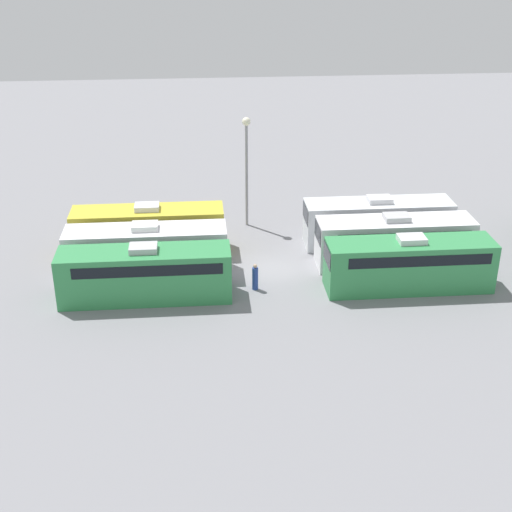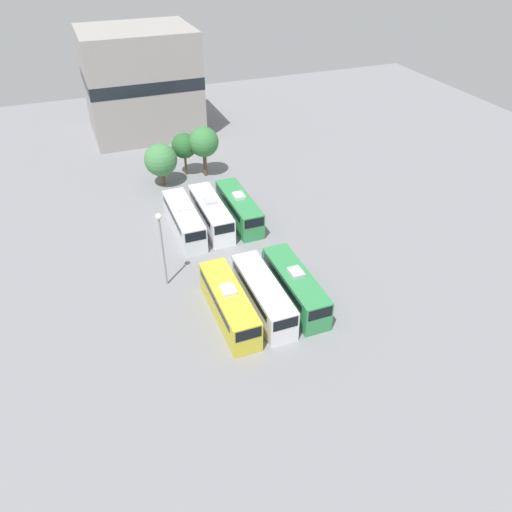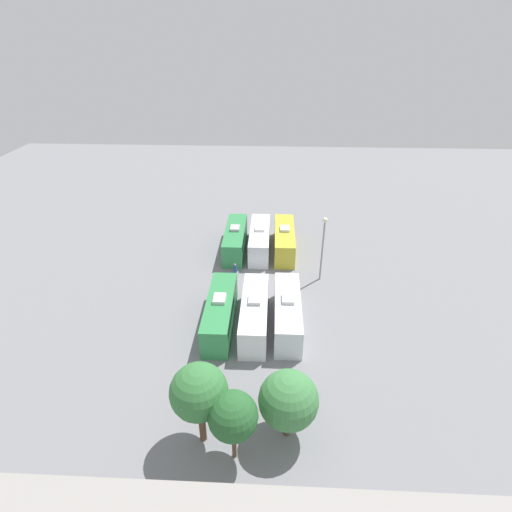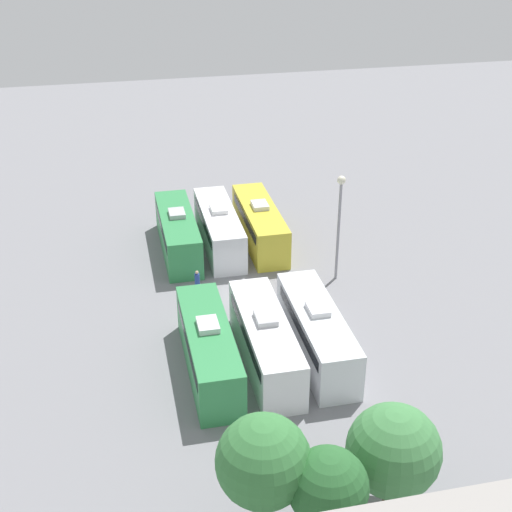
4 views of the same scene
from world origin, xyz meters
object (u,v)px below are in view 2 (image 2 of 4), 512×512
(tree_0, at_px, (161,160))
(bus_0, at_px, (229,303))
(bus_4, at_px, (211,213))
(worker_person, at_px, (263,257))
(bus_5, at_px, (239,207))
(light_pole, at_px, (161,238))
(bus_2, at_px, (295,286))
(bus_3, at_px, (184,219))
(tree_1, at_px, (184,146))
(depot_building, at_px, (141,82))
(bus_1, at_px, (263,294))
(tree_2, at_px, (204,142))

(tree_0, bearing_deg, bus_0, -90.44)
(bus_0, relative_size, tree_0, 1.75)
(bus_4, bearing_deg, worker_person, -73.20)
(bus_0, relative_size, bus_5, 1.00)
(light_pole, relative_size, tree_0, 1.40)
(bus_2, xyz_separation_m, bus_4, (-3.35, 15.74, 0.00))
(bus_2, bearing_deg, bus_3, 113.20)
(light_pole, xyz_separation_m, tree_1, (8.05, 23.14, -1.24))
(depot_building, bearing_deg, worker_person, -84.47)
(bus_3, height_order, depot_building, depot_building)
(tree_1, relative_size, depot_building, 0.35)
(tree_0, bearing_deg, bus_5, -62.27)
(light_pole, bearing_deg, bus_2, -32.13)
(bus_3, height_order, worker_person, bus_3)
(tree_1, bearing_deg, depot_building, 96.04)
(bus_2, xyz_separation_m, bus_5, (0.06, 15.73, 0.00))
(bus_5, bearing_deg, tree_0, 117.73)
(worker_person, distance_m, tree_1, 23.74)
(bus_3, distance_m, tree_1, 15.16)
(bus_0, relative_size, bus_1, 1.00)
(bus_1, distance_m, worker_person, 7.15)
(bus_1, bearing_deg, bus_0, -179.20)
(bus_0, bearing_deg, bus_3, 90.25)
(bus_2, distance_m, tree_2, 28.77)
(bus_2, bearing_deg, bus_4, 102.03)
(bus_0, bearing_deg, bus_1, 0.80)
(bus_1, bearing_deg, tree_1, 88.86)
(tree_0, relative_size, tree_2, 0.83)
(bus_1, relative_size, light_pole, 1.25)
(bus_4, height_order, bus_5, same)
(worker_person, bearing_deg, tree_2, 89.25)
(bus_5, bearing_deg, worker_person, -93.78)
(bus_0, distance_m, tree_0, 28.10)
(bus_1, xyz_separation_m, bus_4, (-0.09, 15.83, 0.00))
(worker_person, bearing_deg, light_pole, 178.55)
(bus_4, bearing_deg, tree_2, 76.49)
(bus_3, height_order, bus_4, same)
(bus_3, relative_size, bus_4, 1.00)
(bus_3, bearing_deg, tree_0, 88.70)
(bus_2, bearing_deg, bus_1, -178.45)
(bus_3, distance_m, light_pole, 10.33)
(bus_4, height_order, light_pole, light_pole)
(bus_3, relative_size, worker_person, 6.00)
(bus_0, distance_m, bus_2, 6.55)
(bus_1, xyz_separation_m, tree_0, (-3.08, 27.99, 1.90))
(bus_3, xyz_separation_m, light_pole, (-4.09, -8.72, 3.74))
(bus_5, distance_m, worker_person, 9.33)
(bus_2, relative_size, bus_4, 1.00)
(bus_1, bearing_deg, bus_2, 1.55)
(bus_2, bearing_deg, bus_0, -178.83)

